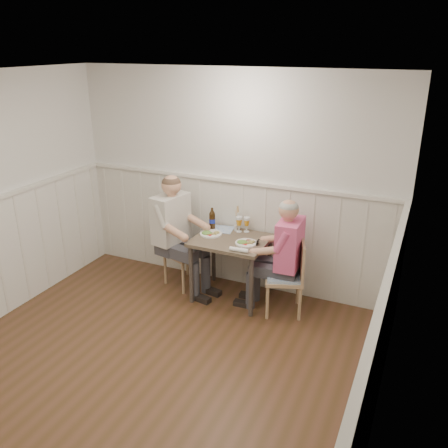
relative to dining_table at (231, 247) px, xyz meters
name	(u,v)px	position (x,y,z in m)	size (l,w,h in m)	color
ground_plane	(131,388)	(-0.17, -1.84, -0.64)	(4.50, 4.50, 0.00)	#4D331B
room_shell	(116,228)	(-0.17, -1.84, 0.88)	(4.04, 4.54, 2.60)	silver
wainscot	(167,285)	(-0.17, -1.15, 0.05)	(4.00, 4.49, 1.34)	beige
dining_table	(231,247)	(0.00, 0.00, 0.00)	(0.84, 0.70, 0.75)	brown
chair_right	(289,274)	(0.71, -0.04, -0.18)	(0.52, 0.52, 0.86)	#AA7A5A
chair_left	(182,248)	(-0.70, 0.08, -0.17)	(0.54, 0.54, 0.88)	#AA7A5A
man_in_pink	(285,265)	(0.65, -0.03, -0.08)	(0.63, 0.44, 1.33)	#3F3F47
diner_cream	(175,241)	(-0.73, -0.04, -0.04)	(0.73, 0.53, 1.45)	#3F3F47
plate_man	(245,242)	(0.20, -0.07, 0.13)	(0.25, 0.25, 0.06)	white
plate_diner	(210,233)	(-0.28, 0.01, 0.13)	(0.26, 0.26, 0.07)	white
beer_glass_a	(247,222)	(0.08, 0.26, 0.23)	(0.07, 0.07, 0.18)	silver
beer_glass_b	(239,222)	(0.00, 0.23, 0.24)	(0.08, 0.08, 0.19)	silver
beer_bottle	(212,220)	(-0.33, 0.19, 0.22)	(0.07, 0.07, 0.26)	black
rolled_napkin	(239,250)	(0.22, -0.29, 0.13)	(0.21, 0.06, 0.05)	white
grass_vase	(236,219)	(-0.05, 0.24, 0.26)	(0.04, 0.04, 0.34)	silver
gingham_mat	(220,229)	(-0.23, 0.21, 0.11)	(0.34, 0.29, 0.01)	#4A7BB8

